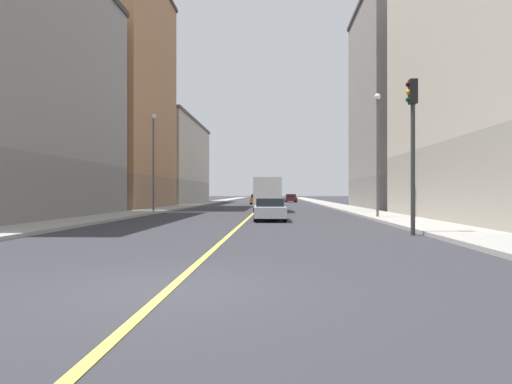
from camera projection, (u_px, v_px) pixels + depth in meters
name	position (u px, v px, depth m)	size (l,w,h in m)	color
ground_plane	(170.00, 289.00, 7.24)	(400.00, 400.00, 0.00)	#2F2F35
sidewalk_left	(331.00, 205.00, 55.79)	(2.88, 168.00, 0.15)	#9E9B93
sidewalk_right	(195.00, 204.00, 56.58)	(2.88, 168.00, 0.15)	#9E9B93
lane_center_stripe	(263.00, 205.00, 56.19)	(0.16, 154.00, 0.01)	#E5D14C
building_left_mid	(415.00, 104.00, 43.70)	(10.94, 14.59, 20.56)	slate
building_right_midblock	(107.00, 93.00, 44.65)	(10.94, 15.95, 23.17)	#8F6B4F
building_right_distant	(161.00, 162.00, 65.93)	(10.94, 24.40, 12.21)	#9D9688
traffic_light_left_near	(412.00, 134.00, 16.31)	(0.40, 0.32, 5.73)	#2D2D2D
street_lamp_left_near	(378.00, 142.00, 26.41)	(0.36, 0.36, 7.32)	#4C4C51
street_lamp_right_near	(153.00, 153.00, 34.25)	(0.36, 0.36, 7.49)	#4C4C51
car_maroon	(291.00, 198.00, 73.68)	(2.01, 4.60, 1.34)	maroon
car_orange	(257.00, 199.00, 60.63)	(1.83, 3.95, 1.35)	orange
car_white	(272.00, 201.00, 49.54)	(1.90, 4.43, 1.34)	white
car_silver	(270.00, 210.00, 25.06)	(1.88, 4.39, 1.25)	silver
box_truck	(268.00, 193.00, 37.37)	(2.31, 7.25, 2.77)	beige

